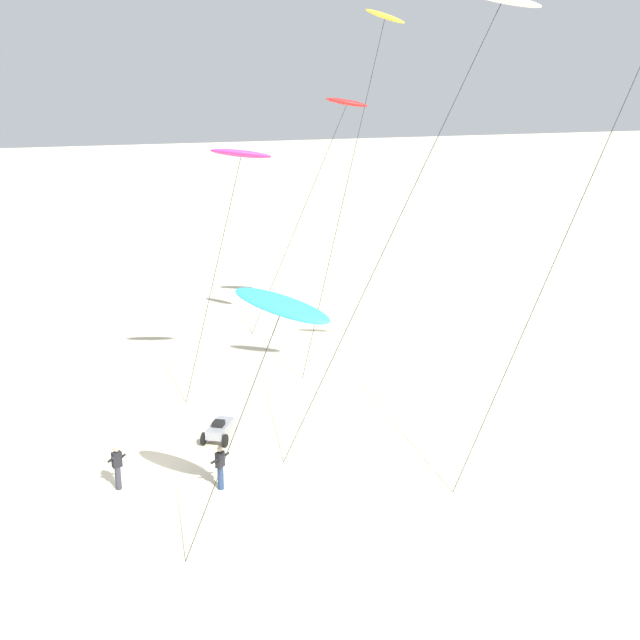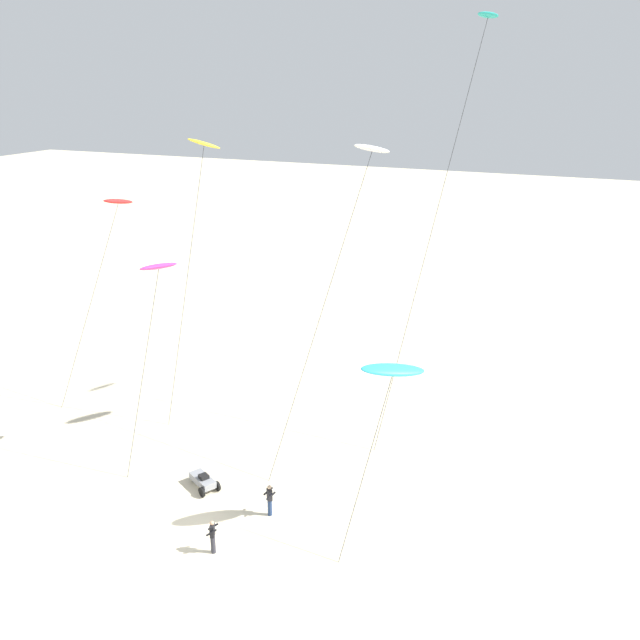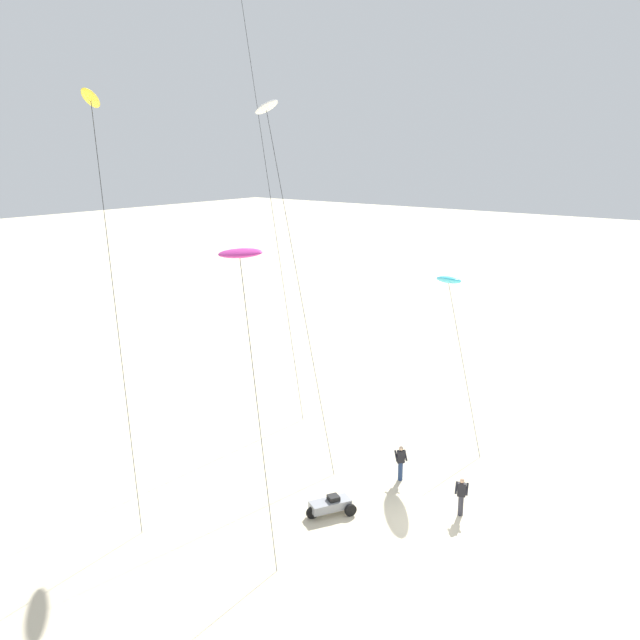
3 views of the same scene
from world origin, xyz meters
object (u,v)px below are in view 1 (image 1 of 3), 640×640
Objects in this scene: kite_cyan at (282,306)px; kite_flyer_nearest at (220,466)px; kite_red at (346,105)px; kite_yellow at (383,25)px; kite_white at (499,4)px; beach_buggy at (220,429)px; kite_flyer_middle at (117,467)px; kite_magenta at (241,155)px.

kite_cyan is 5.33× the size of kite_flyer_nearest.
kite_red is 7.93m from kite_yellow.
kite_cyan is at bearing -63.91° from kite_white.
kite_cyan is at bearing 0.69° from beach_buggy.
kite_white is at bearing 55.14° from beach_buggy.
kite_yellow is at bearing 149.80° from kite_cyan.
kite_yellow reaches higher than kite_flyer_nearest.
kite_flyer_middle is (-1.07, -3.53, 0.00)m from kite_flyer_nearest.
kite_cyan is at bearing -30.20° from kite_yellow.
kite_white reaches higher than kite_cyan.
kite_red reaches higher than kite_flyer_nearest.
kite_white reaches higher than kite_flyer_middle.
kite_flyer_middle is (7.39, -12.67, -15.40)m from kite_yellow.
kite_flyer_middle is 0.81× the size of beach_buggy.
kite_cyan is at bearing 8.85° from kite_flyer_nearest.
beach_buggy is (3.08, -1.82, -10.67)m from kite_magenta.
kite_flyer_nearest is (-5.71, -0.89, -7.46)m from kite_cyan.
kite_flyer_middle is at bearing -44.19° from kite_magenta.
kite_red is at bearing 137.06° from kite_flyer_middle.
beach_buggy is at bearing -39.12° from kite_red.
kite_white is at bearing 116.09° from kite_cyan.
kite_white is (10.08, 0.11, 0.29)m from kite_yellow.
beach_buggy is at bearing 126.75° from kite_flyer_middle.
kite_magenta is 1.30× the size of kite_cyan.
kite_red reaches higher than kite_magenta.
kite_red is 22.90m from kite_flyer_middle.
kite_flyer_nearest is (7.36, -2.58, -10.21)m from kite_magenta.
kite_magenta is 8.43m from kite_yellow.
kite_white reaches higher than beach_buggy.
kite_flyer_middle is at bearing -42.94° from kite_red.
kite_flyer_middle is at bearing -106.82° from kite_flyer_nearest.
kite_cyan is 18.22m from kite_yellow.
kite_magenta is 5.57× the size of beach_buggy.
kite_cyan is 9.44m from kite_flyer_nearest.
kite_white is 8.28× the size of beach_buggy.
beach_buggy is (-5.90, -8.47, -16.16)m from kite_white.
kite_flyer_nearest is at bearing 73.18° from kite_flyer_middle.
kite_flyer_nearest is at bearing -32.53° from kite_red.
kite_magenta reaches higher than kite_flyer_nearest.
kite_white is at bearing 36.55° from kite_magenta.
kite_magenta is at bearing 160.66° from kite_flyer_nearest.
kite_yellow is (-1.10, 6.55, 5.19)m from kite_magenta.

